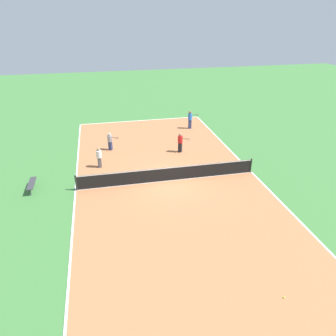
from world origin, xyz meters
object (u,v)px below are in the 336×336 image
object	(u,v)px
tennis_ball_right_alley	(143,127)
player_coach_red	(180,141)
player_baseline_gray	(110,140)
tennis_ball_midcourt	(212,166)
tennis_net	(168,174)
bench	(32,184)
player_near_white	(99,156)
tennis_ball_far_baseline	(92,176)
tennis_ball_near_net	(284,297)
player_near_blue	(190,119)

from	to	relation	value
tennis_ball_right_alley	player_coach_red	bearing A→B (deg)	107.42
player_baseline_gray	tennis_ball_midcourt	xyz separation A→B (m)	(-6.58, 4.48, -0.73)
tennis_net	tennis_ball_midcourt	size ratio (longest dim) A/B	164.30
bench	player_baseline_gray	distance (m)	7.09
tennis_net	player_coach_red	xyz separation A→B (m)	(-1.85, -4.23, 0.34)
player_near_white	tennis_ball_right_alley	xyz separation A→B (m)	(-4.05, -7.43, -0.75)
bench	player_baseline_gray	bearing A→B (deg)	136.01
player_baseline_gray	tennis_ball_midcourt	distance (m)	7.99
tennis_ball_far_baseline	tennis_ball_midcourt	world-z (taller)	same
bench	player_baseline_gray	world-z (taller)	player_baseline_gray
player_coach_red	tennis_ball_near_net	world-z (taller)	player_coach_red
player_near_white	tennis_ball_far_baseline	size ratio (longest dim) A/B	20.73
player_baseline_gray	player_near_blue	size ratio (longest dim) A/B	0.85
player_baseline_gray	tennis_ball_midcourt	size ratio (longest dim) A/B	19.93
tennis_net	tennis_ball_far_baseline	xyz separation A→B (m)	(4.64, -1.53, -0.46)
bench	player_coach_red	bearing A→B (deg)	109.75
bench	tennis_ball_right_alley	xyz separation A→B (m)	(-8.08, -9.66, -0.33)
player_near_white	tennis_ball_midcourt	distance (m)	7.68
tennis_net	player_near_white	xyz separation A→B (m)	(4.11, -2.88, 0.30)
bench	player_coach_red	distance (m)	10.62
tennis_ball_near_net	tennis_ball_midcourt	bearing A→B (deg)	-95.46
tennis_net	player_near_white	distance (m)	5.02
player_baseline_gray	tennis_ball_far_baseline	xyz separation A→B (m)	(1.42, 4.21, -0.73)
player_near_blue	player_coach_red	xyz separation A→B (m)	(2.14, 4.95, -0.08)
tennis_net	player_near_blue	bearing A→B (deg)	-113.50
tennis_net	tennis_ball_midcourt	distance (m)	3.62
player_baseline_gray	tennis_ball_near_net	size ratio (longest dim) A/B	19.93
player_baseline_gray	player_coach_red	distance (m)	5.29
tennis_ball_far_baseline	tennis_ball_midcourt	distance (m)	8.00
bench	tennis_ball_far_baseline	world-z (taller)	bench
player_coach_red	tennis_ball_near_net	size ratio (longest dim) A/B	21.69
player_coach_red	tennis_ball_far_baseline	distance (m)	7.07
tennis_net	tennis_ball_near_net	distance (m)	10.20
tennis_net	player_coach_red	size ratio (longest dim) A/B	7.58
player_coach_red	tennis_ball_right_alley	xyz separation A→B (m)	(1.91, -6.07, -0.80)
bench	player_near_blue	bearing A→B (deg)	125.13
player_near_white	tennis_ball_right_alley	distance (m)	8.49
player_near_blue	tennis_ball_midcourt	distance (m)	8.00
player_baseline_gray	tennis_ball_right_alley	size ratio (longest dim) A/B	19.93
player_coach_red	player_baseline_gray	bearing A→B (deg)	-154.54
bench	tennis_ball_right_alley	distance (m)	12.60
tennis_ball_near_net	tennis_ball_right_alley	bearing A→B (deg)	-83.38
tennis_ball_far_baseline	tennis_ball_right_alley	distance (m)	9.90
player_baseline_gray	tennis_ball_far_baseline	world-z (taller)	player_baseline_gray
player_coach_red	tennis_ball_right_alley	bearing A→B (deg)	149.44
player_near_blue	tennis_ball_near_net	xyz separation A→B (m)	(1.70, 19.11, -0.87)
bench	tennis_ball_midcourt	world-z (taller)	bench
tennis_ball_right_alley	player_near_white	bearing A→B (deg)	61.40
player_near_white	player_baseline_gray	size ratio (longest dim) A/B	1.04
bench	tennis_ball_right_alley	size ratio (longest dim) A/B	24.00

